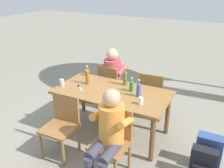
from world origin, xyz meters
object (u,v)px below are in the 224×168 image
(chair_near_left, at_px, (62,122))
(chair_far_right, at_px, (152,93))
(bottle_blue, at_px, (139,89))
(chair_near_right, at_px, (113,138))
(cup_white, at_px, (141,101))
(person_in_white_shirt, at_px, (109,131))
(dining_table, at_px, (112,96))
(backpack_by_far_side, at_px, (208,152))
(cup_steel, at_px, (62,83))
(table_knife, at_px, (79,87))
(bottle_olive, at_px, (125,77))
(cup_terracotta, at_px, (87,72))
(person_in_plaid_shirt, at_px, (114,74))
(chair_far_left, at_px, (111,84))
(backpack_by_near_side, at_px, (203,164))
(bottle_green, at_px, (131,86))
(bottle_amber, at_px, (87,76))

(chair_near_left, xyz_separation_m, chair_far_right, (0.81, 1.51, 0.00))
(chair_far_right, xyz_separation_m, bottle_blue, (0.02, -0.74, 0.37))
(chair_near_right, xyz_separation_m, cup_white, (0.15, 0.56, 0.31))
(person_in_white_shirt, bearing_deg, bottle_blue, 88.04)
(dining_table, xyz_separation_m, chair_far_right, (0.40, 0.76, -0.17))
(dining_table, height_order, cup_white, cup_white)
(cup_white, xyz_separation_m, backpack_by_far_side, (0.96, 0.06, -0.57))
(cup_steel, bearing_deg, table_knife, 12.71)
(dining_table, height_order, cup_steel, cup_steel)
(chair_far_right, bearing_deg, chair_near_left, -118.05)
(chair_near_right, distance_m, cup_steel, 1.38)
(dining_table, distance_m, bottle_olive, 0.39)
(dining_table, relative_size, cup_terracotta, 16.76)
(dining_table, distance_m, person_in_plaid_shirt, 0.95)
(dining_table, height_order, bottle_olive, bottle_olive)
(person_in_plaid_shirt, distance_m, bottle_olive, 0.76)
(chair_far_left, distance_m, cup_white, 1.39)
(dining_table, distance_m, person_in_white_shirt, 0.95)
(table_knife, bearing_deg, bottle_olive, 36.11)
(chair_far_left, height_order, chair_far_right, same)
(dining_table, distance_m, backpack_by_near_side, 1.60)
(chair_near_right, relative_size, table_knife, 4.59)
(backpack_by_far_side, bearing_deg, chair_far_left, 155.03)
(cup_white, bearing_deg, bottle_green, 130.40)
(bottle_blue, bearing_deg, backpack_by_near_side, -20.75)
(chair_near_left, relative_size, backpack_by_near_side, 2.03)
(chair_far_right, height_order, backpack_by_far_side, chair_far_right)
(bottle_green, height_order, bottle_amber, bottle_amber)
(chair_near_left, xyz_separation_m, backpack_by_near_side, (1.89, 0.37, -0.28))
(bottle_olive, bearing_deg, backpack_by_far_side, -17.44)
(chair_far_left, height_order, cup_white, chair_far_left)
(chair_far_right, bearing_deg, backpack_by_near_side, -46.45)
(bottle_olive, relative_size, cup_white, 2.84)
(bottle_blue, height_order, backpack_by_near_side, bottle_blue)
(person_in_white_shirt, bearing_deg, chair_near_right, 88.05)
(bottle_amber, relative_size, cup_white, 2.97)
(cup_steel, bearing_deg, bottle_amber, 38.40)
(bottle_olive, height_order, bottle_amber, bottle_amber)
(cup_terracotta, bearing_deg, person_in_white_shirt, -48.61)
(person_in_white_shirt, bearing_deg, cup_steel, 150.83)
(bottle_blue, bearing_deg, chair_near_left, -137.05)
(bottle_olive, xyz_separation_m, cup_steel, (-0.89, -0.50, -0.08))
(cup_terracotta, distance_m, table_knife, 0.55)
(bottle_amber, bearing_deg, cup_white, -14.63)
(bottle_green, bearing_deg, dining_table, -153.14)
(person_in_white_shirt, bearing_deg, backpack_by_near_side, 23.84)
(person_in_white_shirt, bearing_deg, bottle_olive, 105.34)
(bottle_green, relative_size, bottle_amber, 0.70)
(table_knife, height_order, backpack_by_far_side, table_knife)
(backpack_by_near_side, bearing_deg, chair_near_left, -168.86)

